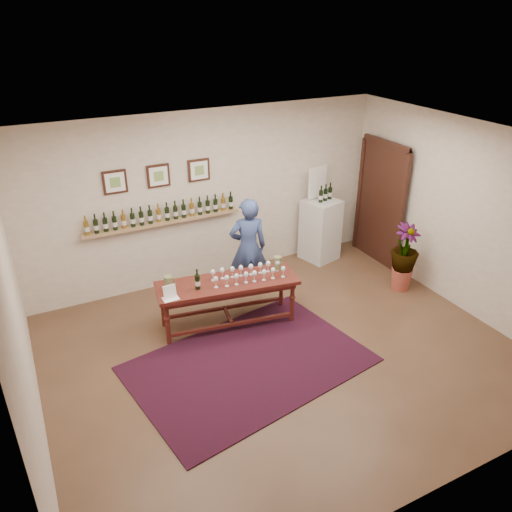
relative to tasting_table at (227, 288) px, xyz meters
name	(u,v)px	position (x,y,z in m)	size (l,w,h in m)	color
ground	(283,353)	(0.36, -0.98, -0.60)	(6.00, 6.00, 0.00)	#533824
room_shell	(338,205)	(2.48, 0.88, 0.52)	(6.00, 6.00, 6.00)	silver
rug	(249,364)	(-0.14, -0.98, -0.59)	(2.95, 1.97, 0.02)	#4F0E16
tasting_table	(227,288)	(0.00, 0.00, 0.00)	(2.06, 0.94, 0.70)	#471711
table_glasses	(248,273)	(0.30, -0.06, 0.19)	(1.29, 0.30, 0.18)	white
table_bottles	(196,277)	(-0.44, 0.04, 0.27)	(0.30, 0.17, 0.33)	black
pitcher_left	(169,283)	(-0.80, 0.13, 0.22)	(0.14, 0.14, 0.22)	olive
pitcher_right	(277,263)	(0.80, 0.00, 0.21)	(0.13, 0.13, 0.21)	olive
menu_card	(170,292)	(-0.85, -0.07, 0.20)	(0.21, 0.15, 0.19)	white
display_pedestal	(320,230)	(2.36, 1.20, -0.04)	(0.56, 0.56, 1.11)	silver
pedestal_bottles	(326,193)	(2.41, 1.19, 0.65)	(0.26, 0.07, 0.26)	black
info_sign	(317,182)	(2.33, 1.33, 0.82)	(0.44, 0.02, 0.61)	white
potted_plant	(404,257)	(2.93, -0.35, -0.03)	(0.55, 0.55, 0.98)	#A74737
person	(248,248)	(0.65, 0.66, 0.21)	(0.59, 0.39, 1.61)	navy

